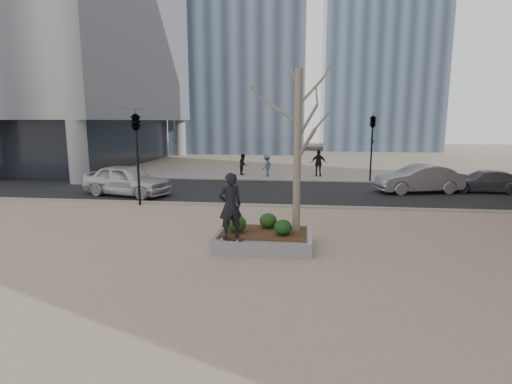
# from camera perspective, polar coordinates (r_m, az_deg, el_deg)

# --- Properties ---
(ground) EXTENTS (120.00, 120.00, 0.00)m
(ground) POSITION_cam_1_polar(r_m,az_deg,el_deg) (12.93, -3.32, -7.63)
(ground) COLOR tan
(ground) RESTS_ON ground
(street) EXTENTS (60.00, 8.00, 0.02)m
(street) POSITION_cam_1_polar(r_m,az_deg,el_deg) (22.56, 1.24, 0.11)
(street) COLOR black
(street) RESTS_ON ground
(far_sidewalk) EXTENTS (60.00, 6.00, 0.02)m
(far_sidewalk) POSITION_cam_1_polar(r_m,az_deg,el_deg) (29.45, 2.64, 2.47)
(far_sidewalk) COLOR gray
(far_sidewalk) RESTS_ON ground
(planter) EXTENTS (3.00, 2.00, 0.45)m
(planter) POSITION_cam_1_polar(r_m,az_deg,el_deg) (12.72, 1.13, -6.85)
(planter) COLOR gray
(planter) RESTS_ON ground
(planter_mulch) EXTENTS (2.70, 1.70, 0.04)m
(planter_mulch) POSITION_cam_1_polar(r_m,az_deg,el_deg) (12.65, 1.14, -5.79)
(planter_mulch) COLOR #382314
(planter_mulch) RESTS_ON planter
(sycamore_tree) EXTENTS (2.80, 2.80, 6.60)m
(sycamore_tree) POSITION_cam_1_polar(r_m,az_deg,el_deg) (12.41, 6.00, 9.38)
(sycamore_tree) COLOR gray
(sycamore_tree) RESTS_ON planter_mulch
(shrub_left) EXTENTS (0.63, 0.63, 0.53)m
(shrub_left) POSITION_cam_1_polar(r_m,az_deg,el_deg) (12.59, -2.81, -4.53)
(shrub_left) COLOR #1D3D13
(shrub_left) RESTS_ON planter_mulch
(shrub_middle) EXTENTS (0.57, 0.57, 0.48)m
(shrub_middle) POSITION_cam_1_polar(r_m,az_deg,el_deg) (13.06, 1.74, -4.09)
(shrub_middle) COLOR #1C3F14
(shrub_middle) RESTS_ON planter_mulch
(shrub_right) EXTENTS (0.55, 0.55, 0.47)m
(shrub_right) POSITION_cam_1_polar(r_m,az_deg,el_deg) (12.30, 3.86, -5.05)
(shrub_right) COLOR #113612
(shrub_right) RESTS_ON planter_mulch
(skateboard) EXTENTS (0.80, 0.43, 0.08)m
(skateboard) POSITION_cam_1_polar(r_m,az_deg,el_deg) (11.96, -3.64, -6.68)
(skateboard) COLOR black
(skateboard) RESTS_ON planter
(skateboarder) EXTENTS (0.84, 0.75, 1.94)m
(skateboarder) POSITION_cam_1_polar(r_m,az_deg,el_deg) (11.71, -3.70, -1.95)
(skateboarder) COLOR black
(skateboarder) RESTS_ON skateboard
(police_car) EXTENTS (5.14, 3.07, 1.64)m
(police_car) POSITION_cam_1_polar(r_m,az_deg,el_deg) (22.27, -17.97, 1.64)
(police_car) COLOR silver
(police_car) RESTS_ON street
(car_silver) EXTENTS (4.88, 2.66, 1.52)m
(car_silver) POSITION_cam_1_polar(r_m,az_deg,el_deg) (23.74, 22.20, 1.74)
(car_silver) COLOR #919399
(car_silver) RESTS_ON street
(car_third) EXTENTS (4.17, 1.77, 1.20)m
(car_third) POSITION_cam_1_polar(r_m,az_deg,el_deg) (25.59, 29.72, 1.35)
(car_third) COLOR slate
(car_third) RESTS_ON street
(pedestrian_a) EXTENTS (0.59, 0.75, 1.53)m
(pedestrian_a) POSITION_cam_1_polar(r_m,az_deg,el_deg) (29.31, -1.83, 3.97)
(pedestrian_a) COLOR black
(pedestrian_a) RESTS_ON far_sidewalk
(pedestrian_b) EXTENTS (0.90, 1.14, 1.55)m
(pedestrian_b) POSITION_cam_1_polar(r_m,az_deg,el_deg) (28.40, 1.55, 3.80)
(pedestrian_b) COLOR #475C7F
(pedestrian_b) RESTS_ON far_sidewalk
(pedestrian_c) EXTENTS (1.15, 0.62, 1.87)m
(pedestrian_c) POSITION_cam_1_polar(r_m,az_deg,el_deg) (28.84, 8.95, 4.09)
(pedestrian_c) COLOR black
(pedestrian_c) RESTS_ON far_sidewalk
(traffic_light_near) EXTENTS (0.60, 2.48, 4.50)m
(traffic_light_near) POSITION_cam_1_polar(r_m,az_deg,el_deg) (19.40, -16.56, 4.72)
(traffic_light_near) COLOR black
(traffic_light_near) RESTS_ON ground
(traffic_light_far) EXTENTS (0.60, 2.48, 4.50)m
(traffic_light_far) POSITION_cam_1_polar(r_m,az_deg,el_deg) (27.09, 16.18, 6.17)
(traffic_light_far) COLOR black
(traffic_light_far) RESTS_ON ground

